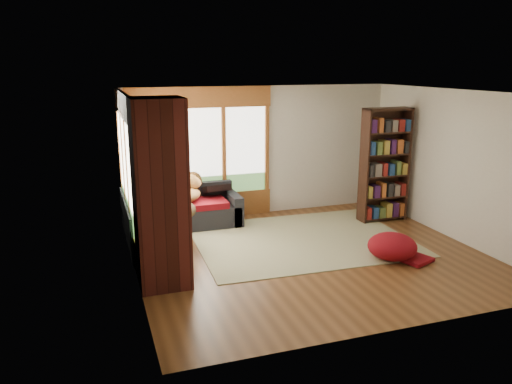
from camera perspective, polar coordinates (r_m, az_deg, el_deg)
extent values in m
plane|color=#553217|center=(8.24, 6.10, -7.11)|extent=(5.50, 5.50, 0.00)
plane|color=white|center=(7.68, 6.62, 11.25)|extent=(5.50, 5.50, 0.00)
cube|color=silver|center=(10.13, 0.40, 4.70)|extent=(5.50, 0.04, 2.60)
cube|color=silver|center=(5.77, 16.84, -3.51)|extent=(5.50, 0.04, 2.60)
cube|color=silver|center=(7.17, -14.02, 0.15)|extent=(0.04, 5.00, 2.60)
cube|color=silver|center=(9.34, 21.87, 2.81)|extent=(0.04, 5.00, 2.60)
cube|color=#965726|center=(9.78, -6.23, 4.55)|extent=(2.82, 0.10, 1.90)
cube|color=white|center=(9.78, -6.23, 4.55)|extent=(2.54, 0.09, 1.62)
cube|color=#965726|center=(8.33, -14.56, 2.44)|extent=(0.10, 2.62, 1.90)
cube|color=white|center=(8.33, -14.56, 2.44)|extent=(0.09, 2.36, 1.62)
cube|color=#6D8158|center=(9.08, -14.95, 5.95)|extent=(0.03, 0.72, 0.90)
cube|color=#471914|center=(6.86, -10.86, -0.30)|extent=(0.70, 0.70, 2.60)
cube|color=black|center=(9.55, -8.13, -2.78)|extent=(2.20, 0.90, 0.42)
cube|color=black|center=(9.78, -8.60, 0.04)|extent=(2.20, 0.20, 0.38)
cube|color=black|center=(9.75, -2.37, -1.74)|extent=(0.20, 0.90, 0.60)
cube|color=maroon|center=(9.35, -8.65, -1.46)|extent=(1.90, 0.66, 0.12)
cube|color=black|center=(8.85, -11.49, -4.33)|extent=(0.90, 2.20, 0.42)
cube|color=black|center=(8.70, -13.90, -2.04)|extent=(0.20, 2.20, 0.38)
cube|color=black|center=(7.89, -10.57, -5.96)|extent=(0.90, 0.20, 0.60)
cube|color=maroon|center=(8.45, -10.46, -3.26)|extent=(0.66, 1.20, 0.12)
cube|color=maroon|center=(9.36, -11.32, -1.57)|extent=(0.66, 0.66, 0.12)
cube|color=beige|center=(8.87, 5.24, -5.44)|extent=(3.75, 2.91, 0.01)
cube|color=black|center=(10.25, 16.62, 3.10)|extent=(0.04, 0.32, 2.21)
cube|color=black|center=(9.76, 12.24, 2.83)|extent=(0.04, 0.32, 2.21)
cube|color=black|center=(10.12, 14.03, 3.14)|extent=(0.95, 0.02, 2.21)
cube|color=black|center=(10.25, 14.12, -2.77)|extent=(0.87, 0.30, 0.03)
cube|color=black|center=(10.13, 14.27, -0.48)|extent=(0.87, 0.30, 0.03)
cube|color=black|center=(10.03, 14.42, 1.85)|extent=(0.87, 0.30, 0.03)
cube|color=black|center=(9.95, 14.57, 4.22)|extent=(0.87, 0.30, 0.03)
cube|color=black|center=(9.89, 14.72, 6.63)|extent=(0.87, 0.30, 0.03)
cube|color=black|center=(9.85, 14.88, 9.06)|extent=(0.87, 0.30, 0.03)
cube|color=#726659|center=(9.98, 14.55, 2.95)|extent=(0.83, 0.24, 2.05)
ellipsoid|color=maroon|center=(8.23, 15.31, -5.93)|extent=(0.78, 0.78, 0.42)
ellipsoid|color=brown|center=(9.25, -8.50, 0.06)|extent=(0.98, 0.90, 0.28)
sphere|color=brown|center=(9.42, -7.21, 1.20)|extent=(0.46, 0.46, 0.33)
cone|color=brown|center=(9.35, -7.47, 1.93)|extent=(0.17, 0.17, 0.14)
ellipsoid|color=#3B2917|center=(8.37, -8.60, -1.57)|extent=(0.67, 0.87, 0.26)
sphere|color=#3B2917|center=(8.61, -8.55, -0.25)|extent=(0.38, 0.38, 0.32)
cone|color=#3B2917|center=(8.53, -8.59, 0.48)|extent=(0.14, 0.14, 0.14)
cube|color=black|center=(9.74, -4.44, 1.20)|extent=(0.45, 0.12, 0.45)
cube|color=black|center=(9.62, -7.90, 0.93)|extent=(0.45, 0.12, 0.45)
cube|color=black|center=(9.05, -13.13, -0.17)|extent=(0.45, 0.12, 0.45)
cube|color=black|center=(8.00, -12.32, -2.05)|extent=(0.45, 0.12, 0.45)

